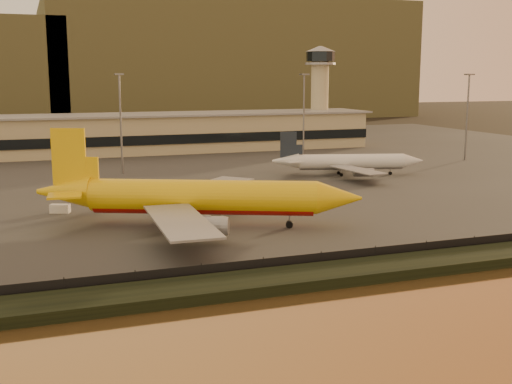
% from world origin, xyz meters
% --- Properties ---
extents(ground, '(900.00, 900.00, 0.00)m').
position_xyz_m(ground, '(0.00, 0.00, 0.00)').
color(ground, black).
rests_on(ground, ground).
extents(embankment, '(320.00, 7.00, 1.40)m').
position_xyz_m(embankment, '(0.00, -17.00, 0.70)').
color(embankment, black).
rests_on(embankment, ground).
extents(tarmac, '(320.00, 220.00, 0.20)m').
position_xyz_m(tarmac, '(0.00, 95.00, 0.10)').
color(tarmac, '#2D2D2D').
rests_on(tarmac, ground).
extents(perimeter_fence, '(300.00, 0.05, 2.20)m').
position_xyz_m(perimeter_fence, '(0.00, -13.00, 1.30)').
color(perimeter_fence, black).
rests_on(perimeter_fence, tarmac).
extents(terminal_building, '(202.00, 25.00, 12.60)m').
position_xyz_m(terminal_building, '(-14.52, 125.55, 6.25)').
color(terminal_building, '#C3B388').
rests_on(terminal_building, tarmac).
extents(control_tower, '(11.20, 11.20, 35.50)m').
position_xyz_m(control_tower, '(70.00, 131.00, 21.66)').
color(control_tower, '#C3B388').
rests_on(control_tower, tarmac).
extents(apron_light_masts, '(152.20, 12.20, 25.40)m').
position_xyz_m(apron_light_masts, '(15.00, 75.00, 15.70)').
color(apron_light_masts, slate).
rests_on(apron_light_masts, tarmac).
extents(distant_hills, '(470.00, 160.00, 70.00)m').
position_xyz_m(distant_hills, '(-20.74, 340.00, 31.39)').
color(distant_hills, brown).
rests_on(distant_hills, ground).
extents(dhl_cargo_jet, '(51.76, 49.03, 16.27)m').
position_xyz_m(dhl_cargo_jet, '(-6.92, 15.88, 5.06)').
color(dhl_cargo_jet, yellow).
rests_on(dhl_cargo_jet, tarmac).
extents(white_narrowbody_jet, '(38.19, 36.47, 11.13)m').
position_xyz_m(white_narrowbody_jet, '(43.21, 57.40, 3.52)').
color(white_narrowbody_jet, white).
rests_on(white_narrowbody_jet, tarmac).
extents(gse_vehicle_yellow, '(4.01, 2.52, 1.67)m').
position_xyz_m(gse_vehicle_yellow, '(23.84, 31.65, 1.04)').
color(gse_vehicle_yellow, yellow).
rests_on(gse_vehicle_yellow, tarmac).
extents(gse_vehicle_white, '(3.84, 2.73, 1.58)m').
position_xyz_m(gse_vehicle_white, '(-27.90, 34.91, 0.99)').
color(gse_vehicle_white, white).
rests_on(gse_vehicle_white, tarmac).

